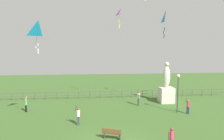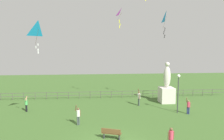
{
  "view_description": "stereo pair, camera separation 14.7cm",
  "coord_description": "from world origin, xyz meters",
  "px_view_note": "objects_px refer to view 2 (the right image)",
  "views": [
    {
      "loc": [
        -1.38,
        -13.63,
        6.92
      ],
      "look_at": [
        0.55,
        6.11,
        4.77
      ],
      "focal_mm": 32.67,
      "sensor_mm": 36.0,
      "label": 1
    },
    {
      "loc": [
        -1.23,
        -13.64,
        6.92
      ],
      "look_at": [
        0.55,
        6.11,
        4.77
      ],
      "focal_mm": 32.67,
      "sensor_mm": 36.0,
      "label": 2
    }
  ],
  "objects_px": {
    "person_0": "(188,106)",
    "kite_1": "(166,17)",
    "person_1": "(26,104)",
    "person_2": "(78,115)",
    "lamppost": "(178,85)",
    "kite_3": "(38,30)",
    "kite_4": "(122,13)",
    "park_bench": "(111,133)",
    "person_4": "(171,138)",
    "statue_monument": "(167,90)",
    "person_3": "(139,97)"
  },
  "relations": [
    {
      "from": "person_4",
      "to": "kite_4",
      "type": "distance_m",
      "value": 16.92
    },
    {
      "from": "lamppost",
      "to": "park_bench",
      "type": "bearing_deg",
      "value": -143.23
    },
    {
      "from": "lamppost",
      "to": "person_0",
      "type": "height_order",
      "value": "lamppost"
    },
    {
      "from": "park_bench",
      "to": "kite_1",
      "type": "bearing_deg",
      "value": 52.61
    },
    {
      "from": "kite_3",
      "to": "park_bench",
      "type": "bearing_deg",
      "value": -26.2
    },
    {
      "from": "person_1",
      "to": "kite_4",
      "type": "xyz_separation_m",
      "value": [
        10.91,
        3.64,
        10.37
      ]
    },
    {
      "from": "statue_monument",
      "to": "lamppost",
      "type": "bearing_deg",
      "value": -94.09
    },
    {
      "from": "person_0",
      "to": "person_4",
      "type": "relative_size",
      "value": 1.08
    },
    {
      "from": "lamppost",
      "to": "kite_3",
      "type": "xyz_separation_m",
      "value": [
        -13.46,
        -2.82,
        5.4
      ]
    },
    {
      "from": "statue_monument",
      "to": "person_1",
      "type": "bearing_deg",
      "value": -171.92
    },
    {
      "from": "person_4",
      "to": "lamppost",
      "type": "bearing_deg",
      "value": 64.25
    },
    {
      "from": "lamppost",
      "to": "kite_4",
      "type": "xyz_separation_m",
      "value": [
        -5.35,
        5.46,
        8.22
      ]
    },
    {
      "from": "lamppost",
      "to": "person_0",
      "type": "xyz_separation_m",
      "value": [
        0.94,
        -0.53,
        -2.17
      ]
    },
    {
      "from": "kite_3",
      "to": "kite_4",
      "type": "distance_m",
      "value": 11.94
    },
    {
      "from": "lamppost",
      "to": "person_2",
      "type": "xyz_separation_m",
      "value": [
        -10.34,
        -2.57,
        -2.11
      ]
    },
    {
      "from": "person_0",
      "to": "person_4",
      "type": "distance_m",
      "value": 8.7
    },
    {
      "from": "person_0",
      "to": "kite_1",
      "type": "bearing_deg",
      "value": 100.47
    },
    {
      "from": "person_1",
      "to": "person_4",
      "type": "bearing_deg",
      "value": -37.75
    },
    {
      "from": "statue_monument",
      "to": "kite_3",
      "type": "relative_size",
      "value": 1.91
    },
    {
      "from": "person_4",
      "to": "kite_3",
      "type": "height_order",
      "value": "kite_3"
    },
    {
      "from": "person_0",
      "to": "person_3",
      "type": "relative_size",
      "value": 0.87
    },
    {
      "from": "person_2",
      "to": "kite_1",
      "type": "xyz_separation_m",
      "value": [
        10.38,
        6.91,
        9.72
      ]
    },
    {
      "from": "person_2",
      "to": "kite_4",
      "type": "xyz_separation_m",
      "value": [
        4.99,
        8.04,
        10.33
      ]
    },
    {
      "from": "person_3",
      "to": "person_1",
      "type": "bearing_deg",
      "value": -174.42
    },
    {
      "from": "person_0",
      "to": "person_2",
      "type": "distance_m",
      "value": 11.47
    },
    {
      "from": "kite_1",
      "to": "park_bench",
      "type": "bearing_deg",
      "value": -127.39
    },
    {
      "from": "person_2",
      "to": "person_4",
      "type": "bearing_deg",
      "value": -38.75
    },
    {
      "from": "statue_monument",
      "to": "park_bench",
      "type": "height_order",
      "value": "statue_monument"
    },
    {
      "from": "person_0",
      "to": "person_1",
      "type": "height_order",
      "value": "person_1"
    },
    {
      "from": "person_0",
      "to": "person_3",
      "type": "xyz_separation_m",
      "value": [
        -4.47,
        3.59,
        0.13
      ]
    },
    {
      "from": "person_4",
      "to": "person_3",
      "type": "bearing_deg",
      "value": 88.67
    },
    {
      "from": "kite_4",
      "to": "person_4",
      "type": "bearing_deg",
      "value": -83.28
    },
    {
      "from": "kite_4",
      "to": "kite_3",
      "type": "bearing_deg",
      "value": -134.39
    },
    {
      "from": "person_1",
      "to": "statue_monument",
      "type": "bearing_deg",
      "value": 8.08
    },
    {
      "from": "statue_monument",
      "to": "kite_3",
      "type": "height_order",
      "value": "kite_3"
    },
    {
      "from": "lamppost",
      "to": "kite_3",
      "type": "height_order",
      "value": "kite_3"
    },
    {
      "from": "person_1",
      "to": "person_2",
      "type": "relative_size",
      "value": 0.95
    },
    {
      "from": "park_bench",
      "to": "person_1",
      "type": "bearing_deg",
      "value": 138.95
    },
    {
      "from": "kite_1",
      "to": "lamppost",
      "type": "bearing_deg",
      "value": -90.56
    },
    {
      "from": "person_4",
      "to": "kite_4",
      "type": "height_order",
      "value": "kite_4"
    },
    {
      "from": "person_1",
      "to": "park_bench",
      "type": "bearing_deg",
      "value": -41.05
    },
    {
      "from": "person_4",
      "to": "kite_3",
      "type": "distance_m",
      "value": 13.24
    },
    {
      "from": "person_1",
      "to": "person_3",
      "type": "height_order",
      "value": "person_3"
    },
    {
      "from": "lamppost",
      "to": "kite_3",
      "type": "relative_size",
      "value": 1.53
    },
    {
      "from": "person_2",
      "to": "kite_4",
      "type": "relative_size",
      "value": 0.76
    },
    {
      "from": "person_1",
      "to": "person_3",
      "type": "bearing_deg",
      "value": 5.58
    },
    {
      "from": "kite_4",
      "to": "lamppost",
      "type": "bearing_deg",
      "value": -45.62
    },
    {
      "from": "statue_monument",
      "to": "park_bench",
      "type": "xyz_separation_m",
      "value": [
        -7.92,
        -9.87,
        -1.14
      ]
    },
    {
      "from": "kite_1",
      "to": "kite_4",
      "type": "relative_size",
      "value": 1.38
    },
    {
      "from": "kite_1",
      "to": "person_1",
      "type": "bearing_deg",
      "value": -171.25
    }
  ]
}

